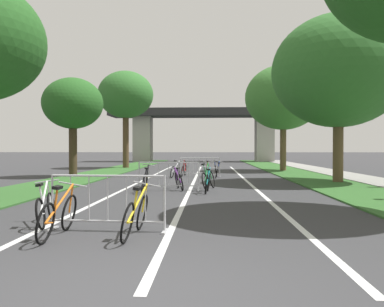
{
  "coord_description": "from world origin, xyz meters",
  "views": [
    {
      "loc": [
        0.72,
        -4.02,
        1.54
      ],
      "look_at": [
        -0.29,
        18.72,
        1.24
      ],
      "focal_mm": 36.71,
      "sensor_mm": 36.0,
      "label": 1
    }
  ],
  "objects_px": {
    "tree_left_oak_mid": "(126,95)",
    "crowd_barrier_second": "(169,176)",
    "bicycle_blue_11": "(217,171)",
    "tree_right_cypress_far": "(283,98)",
    "bicycle_yellow_10": "(206,171)",
    "bicycle_blue_1": "(216,170)",
    "bicycle_purple_3": "(179,180)",
    "bicycle_green_4": "(208,179)",
    "bicycle_silver_7": "(175,171)",
    "tree_left_pine_near": "(73,104)",
    "crowd_barrier_nearest": "(108,203)",
    "crowd_barrier_third": "(200,167)",
    "bicycle_yellow_0": "(136,215)",
    "bicycle_red_2": "(184,170)",
    "bicycle_black_9": "(145,181)",
    "tree_right_maple_mid": "(338,71)",
    "bicycle_orange_5": "(59,215)",
    "bicycle_white_6": "(46,208)",
    "bicycle_teal_8": "(208,182)"
  },
  "relations": [
    {
      "from": "tree_left_oak_mid",
      "to": "bicycle_purple_3",
      "type": "relative_size",
      "value": 4.61
    },
    {
      "from": "tree_right_cypress_far",
      "to": "bicycle_black_9",
      "type": "height_order",
      "value": "tree_right_cypress_far"
    },
    {
      "from": "crowd_barrier_second",
      "to": "bicycle_blue_1",
      "type": "distance_m",
      "value": 7.67
    },
    {
      "from": "bicycle_yellow_0",
      "to": "bicycle_silver_7",
      "type": "distance_m",
      "value": 13.93
    },
    {
      "from": "bicycle_black_9",
      "to": "bicycle_blue_11",
      "type": "relative_size",
      "value": 1.04
    },
    {
      "from": "tree_right_maple_mid",
      "to": "bicycle_blue_11",
      "type": "height_order",
      "value": "tree_right_maple_mid"
    },
    {
      "from": "bicycle_yellow_10",
      "to": "bicycle_blue_11",
      "type": "xyz_separation_m",
      "value": [
        0.57,
        -0.16,
        0.0
      ]
    },
    {
      "from": "bicycle_blue_1",
      "to": "bicycle_green_4",
      "type": "relative_size",
      "value": 0.96
    },
    {
      "from": "tree_left_oak_mid",
      "to": "crowd_barrier_second",
      "type": "distance_m",
      "value": 17.42
    },
    {
      "from": "bicycle_purple_3",
      "to": "bicycle_teal_8",
      "type": "height_order",
      "value": "bicycle_teal_8"
    },
    {
      "from": "bicycle_yellow_0",
      "to": "bicycle_orange_5",
      "type": "height_order",
      "value": "same"
    },
    {
      "from": "crowd_barrier_third",
      "to": "bicycle_silver_7",
      "type": "bearing_deg",
      "value": -160.75
    },
    {
      "from": "crowd_barrier_third",
      "to": "tree_left_oak_mid",
      "type": "bearing_deg",
      "value": 123.65
    },
    {
      "from": "crowd_barrier_nearest",
      "to": "bicycle_yellow_10",
      "type": "xyz_separation_m",
      "value": [
        1.73,
        13.52,
        -0.16
      ]
    },
    {
      "from": "bicycle_red_2",
      "to": "bicycle_purple_3",
      "type": "distance_m",
      "value": 7.02
    },
    {
      "from": "bicycle_green_4",
      "to": "bicycle_blue_11",
      "type": "distance_m",
      "value": 5.92
    },
    {
      "from": "bicycle_orange_5",
      "to": "tree_right_maple_mid",
      "type": "bearing_deg",
      "value": 52.81
    },
    {
      "from": "tree_left_oak_mid",
      "to": "bicycle_blue_11",
      "type": "height_order",
      "value": "tree_left_oak_mid"
    },
    {
      "from": "crowd_barrier_nearest",
      "to": "crowd_barrier_third",
      "type": "relative_size",
      "value": 1.0
    },
    {
      "from": "bicycle_blue_1",
      "to": "bicycle_purple_3",
      "type": "bearing_deg",
      "value": -101.76
    },
    {
      "from": "tree_right_cypress_far",
      "to": "bicycle_yellow_10",
      "type": "distance_m",
      "value": 9.13
    },
    {
      "from": "bicycle_black_9",
      "to": "bicycle_yellow_10",
      "type": "height_order",
      "value": "bicycle_black_9"
    },
    {
      "from": "tree_right_maple_mid",
      "to": "bicycle_yellow_10",
      "type": "distance_m",
      "value": 8.06
    },
    {
      "from": "bicycle_purple_3",
      "to": "bicycle_silver_7",
      "type": "xyz_separation_m",
      "value": [
        -0.66,
        6.1,
        0.01
      ]
    },
    {
      "from": "tree_right_maple_mid",
      "to": "bicycle_purple_3",
      "type": "relative_size",
      "value": 4.59
    },
    {
      "from": "bicycle_yellow_0",
      "to": "bicycle_blue_11",
      "type": "bearing_deg",
      "value": 85.97
    },
    {
      "from": "tree_right_maple_mid",
      "to": "bicycle_orange_5",
      "type": "xyz_separation_m",
      "value": [
        -8.36,
        -11.11,
        -4.59
      ]
    },
    {
      "from": "crowd_barrier_second",
      "to": "bicycle_black_9",
      "type": "height_order",
      "value": "crowd_barrier_second"
    },
    {
      "from": "crowd_barrier_second",
      "to": "bicycle_red_2",
      "type": "distance_m",
      "value": 7.42
    },
    {
      "from": "crowd_barrier_second",
      "to": "bicycle_blue_11",
      "type": "distance_m",
      "value": 6.68
    },
    {
      "from": "bicycle_teal_8",
      "to": "bicycle_black_9",
      "type": "height_order",
      "value": "bicycle_black_9"
    },
    {
      "from": "crowd_barrier_second",
      "to": "bicycle_silver_7",
      "type": "distance_m",
      "value": 6.52
    },
    {
      "from": "bicycle_purple_3",
      "to": "bicycle_yellow_0",
      "type": "bearing_deg",
      "value": -104.11
    },
    {
      "from": "tree_left_pine_near",
      "to": "bicycle_green_4",
      "type": "bearing_deg",
      "value": -39.76
    },
    {
      "from": "tree_left_oak_mid",
      "to": "bicycle_teal_8",
      "type": "bearing_deg",
      "value": -68.68
    },
    {
      "from": "bicycle_red_2",
      "to": "bicycle_silver_7",
      "type": "xyz_separation_m",
      "value": [
        -0.41,
        -0.91,
        -0.01
      ]
    },
    {
      "from": "tree_left_pine_near",
      "to": "bicycle_blue_1",
      "type": "height_order",
      "value": "tree_left_pine_near"
    },
    {
      "from": "tree_left_pine_near",
      "to": "crowd_barrier_third",
      "type": "xyz_separation_m",
      "value": [
        6.8,
        0.39,
        -3.39
      ]
    },
    {
      "from": "bicycle_blue_11",
      "to": "crowd_barrier_third",
      "type": "bearing_deg",
      "value": 151.41
    },
    {
      "from": "bicycle_blue_1",
      "to": "bicycle_purple_3",
      "type": "distance_m",
      "value": 7.19
    },
    {
      "from": "tree_right_maple_mid",
      "to": "crowd_barrier_second",
      "type": "relative_size",
      "value": 3.36
    },
    {
      "from": "bicycle_purple_3",
      "to": "bicycle_white_6",
      "type": "xyz_separation_m",
      "value": [
        -2.13,
        -6.89,
        0.0
      ]
    },
    {
      "from": "tree_right_maple_mid",
      "to": "tree_right_cypress_far",
      "type": "bearing_deg",
      "value": 94.91
    },
    {
      "from": "bicycle_yellow_0",
      "to": "bicycle_blue_11",
      "type": "height_order",
      "value": "bicycle_yellow_0"
    },
    {
      "from": "tree_right_maple_mid",
      "to": "bicycle_silver_7",
      "type": "relative_size",
      "value": 4.5
    },
    {
      "from": "bicycle_yellow_0",
      "to": "bicycle_teal_8",
      "type": "distance_m",
      "value": 6.97
    },
    {
      "from": "crowd_barrier_nearest",
      "to": "bicycle_orange_5",
      "type": "xyz_separation_m",
      "value": [
        -0.71,
        -0.56,
        -0.14
      ]
    },
    {
      "from": "crowd_barrier_nearest",
      "to": "tree_left_oak_mid",
      "type": "bearing_deg",
      "value": 101.32
    },
    {
      "from": "crowd_barrier_nearest",
      "to": "bicycle_blue_1",
      "type": "bearing_deg",
      "value": 81.13
    },
    {
      "from": "tree_right_maple_mid",
      "to": "bicycle_purple_3",
      "type": "bearing_deg",
      "value": -155.19
    }
  ]
}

